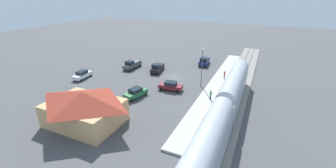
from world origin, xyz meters
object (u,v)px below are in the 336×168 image
(sedan_maroon, at_px, (171,86))
(pickup_black, at_px, (157,67))
(pedestrian_waiting_far, at_px, (225,74))
(station_building, at_px, (84,107))
(light_pole_near_platform, at_px, (202,63))
(pickup_charcoal, at_px, (132,64))
(sedan_green, at_px, (136,93))
(pedestrian_on_platform, at_px, (211,94))
(pickup_navy, at_px, (204,61))
(sedan_white, at_px, (82,75))

(sedan_maroon, distance_m, pickup_black, 11.03)
(pedestrian_waiting_far, height_order, pickup_black, pickup_black)
(station_building, relative_size, light_pole_near_platform, 1.38)
(pickup_charcoal, bearing_deg, station_building, 107.78)
(station_building, bearing_deg, sedan_green, -101.15)
(pedestrian_on_platform, bearing_deg, pedestrian_waiting_far, -91.25)
(station_building, xyz_separation_m, pickup_navy, (-7.97, -33.62, -1.56))
(station_building, xyz_separation_m, sedan_green, (-1.99, -10.10, -1.71))
(sedan_green, height_order, sedan_white, same)
(station_building, distance_m, pickup_charcoal, 24.68)
(pedestrian_waiting_far, xyz_separation_m, sedan_white, (28.40, 12.08, -0.40))
(station_building, distance_m, sedan_white, 19.00)
(pedestrian_on_platform, distance_m, sedan_white, 28.18)
(pickup_navy, xyz_separation_m, pickup_charcoal, (15.49, 10.17, 0.00))
(pedestrian_waiting_far, distance_m, sedan_maroon, 12.83)
(sedan_white, bearing_deg, light_pole_near_platform, -165.13)
(pedestrian_waiting_far, height_order, sedan_maroon, pedestrian_waiting_far)
(sedan_maroon, bearing_deg, pedestrian_waiting_far, -130.68)
(sedan_green, relative_size, sedan_white, 1.03)
(sedan_white, bearing_deg, pedestrian_waiting_far, -156.95)
(pickup_black, bearing_deg, pedestrian_on_platform, 147.40)
(pickup_black, height_order, pickup_navy, same)
(pedestrian_waiting_far, relative_size, sedan_maroon, 0.37)
(pickup_black, bearing_deg, station_building, 91.73)
(pedestrian_on_platform, bearing_deg, pickup_charcoal, -22.88)
(pedestrian_waiting_far, distance_m, pickup_charcoal, 22.37)
(pedestrian_waiting_far, distance_m, sedan_green, 19.81)
(pickup_navy, bearing_deg, pedestrian_on_platform, 108.63)
(sedan_green, distance_m, sedan_white, 15.91)
(pickup_black, bearing_deg, sedan_green, 101.12)
(station_building, distance_m, pickup_navy, 34.59)
(pedestrian_on_platform, bearing_deg, sedan_green, 17.86)
(pickup_black, relative_size, light_pole_near_platform, 0.72)
(sedan_white, bearing_deg, sedan_green, 168.99)
(sedan_maroon, relative_size, pickup_charcoal, 0.85)
(sedan_maroon, xyz_separation_m, pickup_black, (7.15, -8.40, 0.15))
(pickup_black, bearing_deg, sedan_white, 39.84)
(sedan_green, xyz_separation_m, sedan_white, (15.61, -3.04, 0.00))
(pickup_charcoal, bearing_deg, pickup_navy, -146.72)
(pedestrian_waiting_far, xyz_separation_m, pickup_black, (15.50, 1.32, -0.25))
(station_building, relative_size, pickup_black, 1.91)
(station_building, bearing_deg, pedestrian_waiting_far, -120.37)
(pedestrian_on_platform, xyz_separation_m, sedan_maroon, (8.11, -1.36, -0.40))
(pickup_charcoal, bearing_deg, pedestrian_on_platform, 157.12)
(sedan_white, relative_size, pickup_navy, 0.84)
(pedestrian_waiting_far, relative_size, sedan_green, 0.36)
(sedan_green, height_order, light_pole_near_platform, light_pole_near_platform)
(pedestrian_waiting_far, height_order, sedan_green, pedestrian_waiting_far)
(sedan_white, xyz_separation_m, light_pole_near_platform, (-24.82, -6.59, 4.05))
(pickup_navy, relative_size, pickup_charcoal, 1.01)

